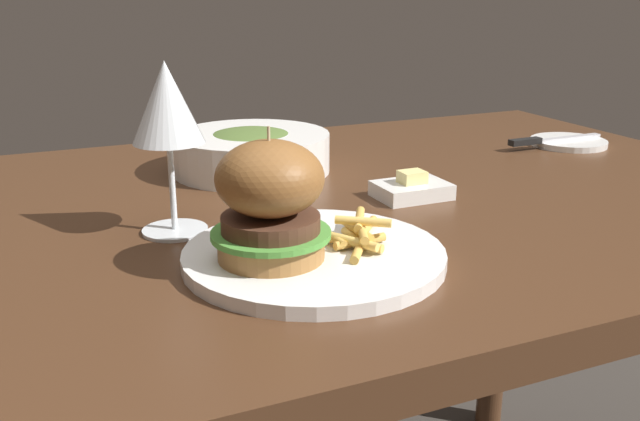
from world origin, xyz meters
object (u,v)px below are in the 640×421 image
burger_sandwich (270,201)px  butter_dish (412,189)px  main_plate (314,256)px  bread_plate (568,142)px  wine_glass (167,108)px  soup_bowl (251,151)px  table_knife (547,140)px

burger_sandwich → butter_dish: 0.31m
main_plate → bread_plate: size_ratio=2.07×
wine_glass → bread_plate: 0.76m
burger_sandwich → bread_plate: 0.74m
soup_bowl → bread_plate: bearing=-5.6°
butter_dish → soup_bowl: bearing=124.7°
main_plate → burger_sandwich: (-0.05, -0.00, 0.07)m
wine_glass → soup_bowl: bearing=53.0°
main_plate → bread_plate: bearing=27.0°
main_plate → soup_bowl: (0.06, 0.37, 0.02)m
main_plate → bread_plate: (0.62, 0.32, -0.00)m
table_knife → soup_bowl: 0.51m
wine_glass → table_knife: bearing=13.8°
main_plate → table_knife: size_ratio=1.39×
burger_sandwich → wine_glass: (-0.06, 0.15, 0.07)m
main_plate → table_knife: 0.65m
main_plate → wine_glass: 0.23m
main_plate → soup_bowl: size_ratio=1.14×
wine_glass → bread_plate: bearing=13.0°
main_plate → butter_dish: (0.21, 0.16, 0.00)m
wine_glass → soup_bowl: 0.30m
soup_bowl → butter_dish: bearing=-55.3°
wine_glass → butter_dish: bearing=1.3°
table_knife → bread_plate: bearing=0.7°
main_plate → table_knife: (0.57, 0.32, 0.01)m
wine_glass → soup_bowl: size_ratio=0.83×
main_plate → burger_sandwich: burger_sandwich is taller
butter_dish → burger_sandwich: bearing=-148.0°
main_plate → wine_glass: bearing=125.9°
main_plate → bread_plate: 0.69m
bread_plate → table_knife: size_ratio=0.67×
burger_sandwich → table_knife: bearing=27.3°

